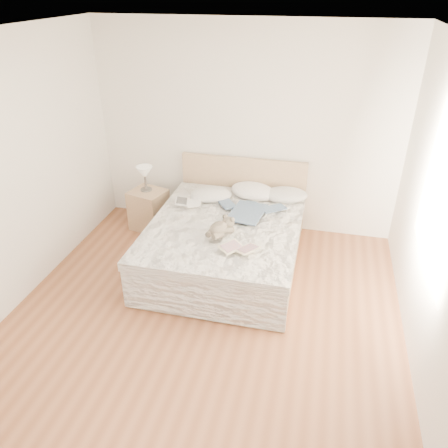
{
  "coord_description": "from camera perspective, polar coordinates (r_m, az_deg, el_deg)",
  "views": [
    {
      "loc": [
        1.02,
        -3.18,
        3.07
      ],
      "look_at": [
        0.0,
        1.05,
        0.62
      ],
      "focal_mm": 35.0,
      "sensor_mm": 36.0,
      "label": 1
    }
  ],
  "objects": [
    {
      "name": "childrens_book",
      "position": [
        4.53,
        2.03,
        -3.22
      ],
      "size": [
        0.43,
        0.41,
        0.02
      ],
      "primitive_type": "cube",
      "rotation": [
        0.0,
        0.0,
        -0.65
      ],
      "color": "beige",
      "rests_on": "bed"
    },
    {
      "name": "teddy_bear",
      "position": [
        4.74,
        -0.73,
        -1.26
      ],
      "size": [
        0.34,
        0.39,
        0.17
      ],
      "primitive_type": null,
      "rotation": [
        0.0,
        0.0,
        -0.4
      ],
      "color": "#64594A",
      "rests_on": "bed"
    },
    {
      "name": "wall_front",
      "position": [
        2.2,
        -22.84,
        -25.2
      ],
      "size": [
        4.0,
        0.02,
        2.7
      ],
      "primitive_type": "cube",
      "color": "white",
      "rests_on": "ground"
    },
    {
      "name": "nightstand",
      "position": [
        6.13,
        -9.78,
        1.86
      ],
      "size": [
        0.54,
        0.5,
        0.56
      ],
      "primitive_type": "cube",
      "rotation": [
        0.0,
        0.0,
        -0.26
      ],
      "color": "tan",
      "rests_on": "floor"
    },
    {
      "name": "bed",
      "position": [
        5.27,
        0.32,
        -2.23
      ],
      "size": [
        1.72,
        2.14,
        1.0
      ],
      "color": "tan",
      "rests_on": "floor"
    },
    {
      "name": "floor",
      "position": [
        4.53,
        -3.23,
        -13.28
      ],
      "size": [
        4.0,
        4.5,
        0.0
      ],
      "primitive_type": "cube",
      "color": "brown",
      "rests_on": "ground"
    },
    {
      "name": "wall_right",
      "position": [
        3.74,
        26.96,
        -1.41
      ],
      "size": [
        0.02,
        4.5,
        2.7
      ],
      "primitive_type": "cube",
      "color": "white",
      "rests_on": "ground"
    },
    {
      "name": "ceiling",
      "position": [
        3.36,
        -4.61,
        23.02
      ],
      "size": [
        4.0,
        4.5,
        0.0
      ],
      "primitive_type": "cube",
      "color": "white",
      "rests_on": "ground"
    },
    {
      "name": "pillow_right",
      "position": [
        5.68,
        8.02,
        3.79
      ],
      "size": [
        0.63,
        0.49,
        0.17
      ],
      "primitive_type": "ellipsoid",
      "rotation": [
        0.0,
        0.0,
        0.18
      ],
      "color": "silver",
      "rests_on": "bed"
    },
    {
      "name": "wall_back",
      "position": [
        5.78,
        2.79,
        12.07
      ],
      "size": [
        4.0,
        0.02,
        2.7
      ],
      "primitive_type": "cube",
      "color": "white",
      "rests_on": "ground"
    },
    {
      "name": "table_lamp",
      "position": [
        5.95,
        -10.31,
        6.52
      ],
      "size": [
        0.25,
        0.25,
        0.34
      ],
      "color": "#4B4741",
      "rests_on": "nightstand"
    },
    {
      "name": "window",
      "position": [
        3.96,
        26.35,
        2.02
      ],
      "size": [
        0.02,
        1.3,
        1.1
      ],
      "primitive_type": "cube",
      "color": "white",
      "rests_on": "wall_right"
    },
    {
      "name": "photo_book",
      "position": [
        5.47,
        -4.69,
        2.82
      ],
      "size": [
        0.39,
        0.31,
        0.03
      ],
      "primitive_type": "cube",
      "rotation": [
        0.0,
        0.0,
        0.25
      ],
      "color": "white",
      "rests_on": "bed"
    },
    {
      "name": "pillow_middle",
      "position": [
        5.74,
        3.84,
        4.3
      ],
      "size": [
        0.73,
        0.61,
        0.19
      ],
      "primitive_type": "ellipsoid",
      "rotation": [
        0.0,
        0.0,
        -0.33
      ],
      "color": "white",
      "rests_on": "bed"
    },
    {
      "name": "pillow_left",
      "position": [
        5.63,
        -1.71,
        3.84
      ],
      "size": [
        0.62,
        0.52,
        0.16
      ],
      "primitive_type": "ellipsoid",
      "rotation": [
        0.0,
        0.0,
        0.3
      ],
      "color": "silver",
      "rests_on": "bed"
    },
    {
      "name": "blouse",
      "position": [
        5.22,
        3.05,
        1.53
      ],
      "size": [
        0.67,
        0.7,
        0.02
      ],
      "primitive_type": null,
      "rotation": [
        0.0,
        0.0,
        -0.13
      ],
      "color": "#394E6A",
      "rests_on": "bed"
    }
  ]
}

